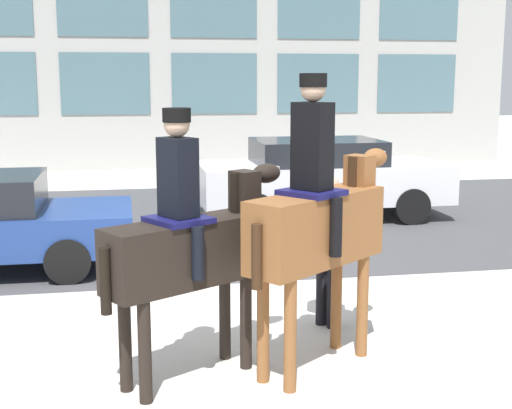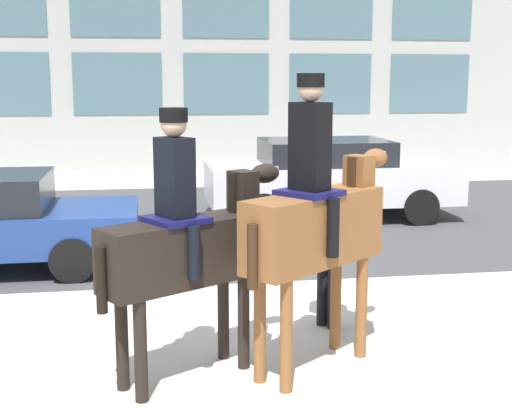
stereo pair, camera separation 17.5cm
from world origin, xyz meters
name	(u,v)px [view 2 (the right image)]	position (x,y,z in m)	size (l,w,h in m)	color
ground_plane	(222,296)	(0.00, 0.00, 0.00)	(80.00, 80.00, 0.00)	beige
road_surface	(194,221)	(0.00, 4.75, 0.00)	(21.65, 8.50, 0.01)	#444447
mounted_horse_lead	(187,243)	(-0.56, -2.38, 1.24)	(1.75, 1.23, 2.42)	black
mounted_horse_companion	(316,221)	(0.60, -2.34, 1.39)	(1.67, 1.38, 2.70)	brown
pedestrian_bystander	(329,240)	(1.01, -1.30, 0.97)	(0.70, 0.80, 1.65)	black
street_car_far_lane	(329,177)	(2.60, 4.67, 0.80)	(4.70, 2.05, 1.52)	silver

